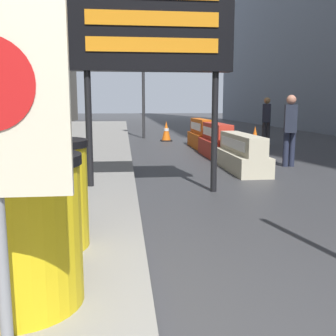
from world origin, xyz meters
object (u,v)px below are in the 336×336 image
barrel_drum_foreground (19,231)px  jersey_barrier_cream (241,155)px  jersey_barrier_orange_far (201,135)px  pedestrian_passerby (266,117)px  traffic_light_near_curb (143,58)px  traffic_cone_near (255,140)px  pedestrian_worker (290,125)px  traffic_cone_mid (166,131)px  message_board (152,20)px  jersey_barrier_red_striped (217,142)px  barrel_drum_middle (43,194)px

barrel_drum_foreground → jersey_barrier_cream: 6.43m
jersey_barrier_orange_far → pedestrian_passerby: bearing=12.5°
barrel_drum_foreground → traffic_light_near_curb: traffic_light_near_curb is taller
traffic_cone_near → traffic_light_near_curb: size_ratio=0.17×
traffic_cone_near → traffic_light_near_curb: (-2.93, 5.30, 2.85)m
traffic_cone_near → jersey_barrier_cream: bearing=-113.8°
pedestrian_worker → pedestrian_passerby: 4.76m
traffic_cone_mid → traffic_light_near_curb: size_ratio=0.17×
message_board → pedestrian_worker: (3.25, 2.36, -1.69)m
barrel_drum_foreground → traffic_cone_near: barrel_drum_foreground is taller
barrel_drum_foreground → jersey_barrier_cream: size_ratio=0.44×
jersey_barrier_red_striped → traffic_cone_mid: (-0.87, 4.63, -0.02)m
barrel_drum_foreground → jersey_barrier_red_striped: 8.48m
traffic_cone_mid → pedestrian_worker: 6.85m
jersey_barrier_cream → pedestrian_passerby: pedestrian_passerby is taller
jersey_barrier_orange_far → traffic_light_near_curb: (-1.65, 3.72, 2.83)m
traffic_cone_mid → pedestrian_passerby: 3.80m
jersey_barrier_orange_far → traffic_cone_mid: 2.56m
traffic_light_near_curb → barrel_drum_foreground: bearing=-96.1°
jersey_barrier_orange_far → traffic_light_near_curb: traffic_light_near_curb is taller
jersey_barrier_orange_far → jersey_barrier_red_striped: bearing=-90.0°
barrel_drum_middle → jersey_barrier_orange_far: size_ratio=0.46×
jersey_barrier_cream → traffic_cone_mid: 6.95m
message_board → traffic_cone_near: size_ratio=4.47×
message_board → traffic_light_near_curb: 10.19m
jersey_barrier_red_striped → traffic_cone_near: 1.42m
barrel_drum_foreground → pedestrian_passerby: size_ratio=0.59×
barrel_drum_foreground → jersey_barrier_cream: bearing=60.8°
message_board → traffic_light_near_curb: traffic_light_near_curb is taller
jersey_barrier_red_striped → barrel_drum_middle: bearing=-115.0°
barrel_drum_middle → message_board: 3.50m
pedestrian_passerby → jersey_barrier_cream: bearing=-1.9°
jersey_barrier_cream → pedestrian_passerby: 5.58m
message_board → pedestrian_passerby: size_ratio=2.13×
jersey_barrier_orange_far → traffic_cone_near: size_ratio=2.68×
barrel_drum_middle → jersey_barrier_cream: bearing=55.2°
jersey_barrier_red_striped → traffic_light_near_curb: (-1.65, 5.93, 2.84)m
barrel_drum_middle → traffic_cone_near: barrel_drum_middle is taller
traffic_cone_mid → jersey_barrier_orange_far: bearing=-70.3°
jersey_barrier_red_striped → jersey_barrier_cream: bearing=-90.0°
barrel_drum_middle → traffic_light_near_curb: traffic_light_near_curb is taller
traffic_cone_near → pedestrian_worker: bearing=-91.2°
jersey_barrier_red_striped → traffic_cone_near: (1.28, 0.63, -0.01)m
barrel_drum_middle → traffic_cone_mid: bearing=78.6°
traffic_light_near_curb → barrel_drum_middle: bearing=-96.8°
traffic_cone_mid → message_board: bearing=-97.5°
pedestrian_worker → jersey_barrier_cream: bearing=-53.9°
message_board → jersey_barrier_orange_far: message_board is taller
jersey_barrier_cream → jersey_barrier_red_striped: 2.27m
traffic_cone_near → pedestrian_passerby: (1.11, 2.11, 0.58)m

